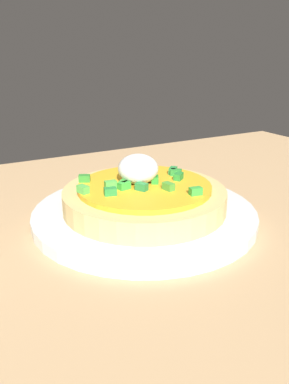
# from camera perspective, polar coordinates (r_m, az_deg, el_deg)

# --- Properties ---
(dining_table) EXTENTS (1.14, 0.72, 0.03)m
(dining_table) POSITION_cam_1_polar(r_m,az_deg,el_deg) (0.39, -6.17, -10.29)
(dining_table) COLOR tan
(dining_table) RESTS_ON ground
(plate) EXTENTS (0.25, 0.25, 0.01)m
(plate) POSITION_cam_1_polar(r_m,az_deg,el_deg) (0.44, 0.00, -3.25)
(plate) COLOR silver
(plate) RESTS_ON dining_table
(pizza) EXTENTS (0.18, 0.18, 0.06)m
(pizza) POSITION_cam_1_polar(r_m,az_deg,el_deg) (0.43, -0.07, -0.45)
(pizza) COLOR tan
(pizza) RESTS_ON plate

